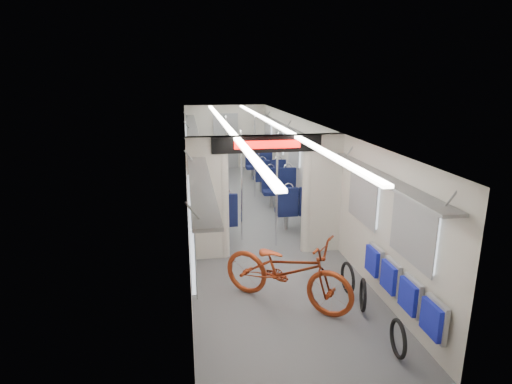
% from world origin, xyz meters
% --- Properties ---
extents(carriage, '(12.00, 12.02, 2.31)m').
position_xyz_m(carriage, '(0.00, -0.27, 1.50)').
color(carriage, '#515456').
rests_on(carriage, ground).
extents(bicycle, '(2.09, 1.89, 1.10)m').
position_xyz_m(bicycle, '(-0.04, -3.91, 0.55)').
color(bicycle, '#943315').
rests_on(bicycle, ground).
extents(flip_bench, '(0.12, 2.07, 0.48)m').
position_xyz_m(flip_bench, '(1.35, -4.70, 0.58)').
color(flip_bench, gray).
rests_on(flip_bench, carriage).
extents(bike_hoop_a, '(0.11, 0.49, 0.49)m').
position_xyz_m(bike_hoop_a, '(1.02, -5.36, 0.22)').
color(bike_hoop_a, black).
rests_on(bike_hoop_a, ground).
extents(bike_hoop_b, '(0.19, 0.49, 0.50)m').
position_xyz_m(bike_hoop_b, '(1.02, -4.28, 0.22)').
color(bike_hoop_b, black).
rests_on(bike_hoop_b, ground).
extents(bike_hoop_c, '(0.06, 0.51, 0.51)m').
position_xyz_m(bike_hoop_c, '(0.99, -3.75, 0.23)').
color(bike_hoop_c, black).
rests_on(bike_hoop_c, ground).
extents(seat_bay_near_left, '(0.95, 2.26, 1.16)m').
position_xyz_m(seat_bay_near_left, '(-0.93, -0.25, 0.57)').
color(seat_bay_near_left, '#0C1238').
rests_on(seat_bay_near_left, ground).
extents(seat_bay_near_right, '(0.92, 2.10, 1.11)m').
position_xyz_m(seat_bay_near_right, '(0.93, 0.10, 0.55)').
color(seat_bay_near_right, '#0C1238').
rests_on(seat_bay_near_right, ground).
extents(seat_bay_far_left, '(0.89, 1.98, 1.07)m').
position_xyz_m(seat_bay_far_left, '(-0.93, 3.24, 0.53)').
color(seat_bay_far_left, '#0C1238').
rests_on(seat_bay_far_left, ground).
extents(seat_bay_far_right, '(0.90, 2.05, 1.09)m').
position_xyz_m(seat_bay_far_right, '(0.93, 3.26, 0.54)').
color(seat_bay_far_right, '#0C1238').
rests_on(seat_bay_far_right, ground).
extents(stanchion_near_left, '(0.04, 0.04, 2.30)m').
position_xyz_m(stanchion_near_left, '(-0.36, -1.23, 1.15)').
color(stanchion_near_left, silver).
rests_on(stanchion_near_left, ground).
extents(stanchion_near_right, '(0.04, 0.04, 2.30)m').
position_xyz_m(stanchion_near_right, '(0.28, -1.66, 1.15)').
color(stanchion_near_right, silver).
rests_on(stanchion_near_right, ground).
extents(stanchion_far_left, '(0.04, 0.04, 2.30)m').
position_xyz_m(stanchion_far_left, '(-0.36, 1.83, 1.15)').
color(stanchion_far_left, silver).
rests_on(stanchion_far_left, ground).
extents(stanchion_far_right, '(0.05, 0.05, 2.30)m').
position_xyz_m(stanchion_far_right, '(0.42, 1.92, 1.15)').
color(stanchion_far_right, silver).
rests_on(stanchion_far_right, ground).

